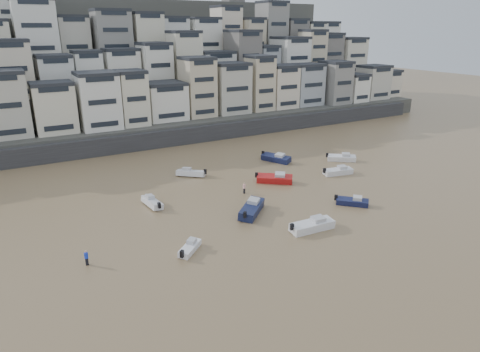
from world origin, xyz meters
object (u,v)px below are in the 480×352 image
boat_c (252,207)px  boat_j (190,247)px  boat_g (342,157)px  boat_b (352,201)px  boat_f (152,201)px  boat_a (312,224)px  boat_e (275,178)px  boat_h (191,172)px  boat_i (276,157)px  person_pink (244,188)px  person_blue (86,258)px  boat_d (338,170)px

boat_c → boat_j: boat_c is taller
boat_g → boat_j: 42.81m
boat_j → boat_b: bearing=-40.5°
boat_j → boat_f: bearing=45.4°
boat_a → boat_b: 10.65m
boat_a → boat_e: (5.64, 16.73, -0.01)m
boat_g → boat_h: (-28.41, 6.08, -0.05)m
boat_i → boat_e: bearing=-58.9°
boat_g → person_pink: person_pink is taller
boat_e → boat_f: bearing=-143.7°
boat_e → person_pink: person_pink is taller
boat_j → boat_h: bearing=23.8°
boat_b → boat_e: bearing=154.2°
boat_a → boat_h: (-4.95, 26.54, -0.13)m
boat_a → person_pink: size_ratio=3.66×
boat_a → boat_g: size_ratio=1.11×
boat_i → boat_c: bearing=-65.6°
boat_b → boat_g: bearing=97.5°
boat_c → boat_j: bearing=161.9°
boat_f → person_blue: 16.47m
boat_d → boat_i: boat_i is taller
boat_b → boat_i: bearing=130.0°
boat_g → boat_h: boat_g is taller
boat_e → boat_h: boat_e is taller
boat_c → boat_i: 24.37m
boat_h → person_pink: size_ratio=3.10×
boat_d → boat_f: (-32.38, 2.57, -0.08)m
boat_e → boat_g: boat_e is taller
boat_a → person_blue: bearing=171.6°
person_blue → person_pink: size_ratio=1.00×
boat_e → boat_f: 20.56m
boat_a → person_blue: size_ratio=3.66×
boat_h → person_blue: (-21.24, -21.22, 0.13)m
person_blue → boat_h: bearing=45.0°
boat_h → boat_i: 17.31m
boat_e → person_pink: (-6.72, -1.67, 0.01)m
person_blue → boat_g: bearing=17.0°
boat_e → boat_j: boat_e is taller
boat_a → boat_i: 29.00m
boat_d → boat_e: boat_e is taller
boat_e → boat_h: size_ratio=1.17×
boat_d → boat_h: bearing=163.5°
boat_b → person_pink: bearing=179.7°
boat_f → boat_h: (9.96, 9.22, 0.05)m
boat_b → boat_a: bearing=-115.2°
boat_c → boat_d: bearing=-26.4°
boat_h → boat_c: bearing=134.1°
boat_h → person_blue: 30.02m
boat_e → boat_g: (17.82, 3.74, -0.08)m
boat_d → person_pink: 18.56m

